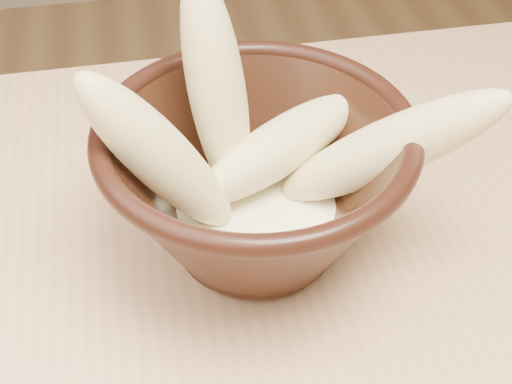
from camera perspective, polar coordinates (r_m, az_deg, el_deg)
The scene contains 6 objects.
bowl at distance 0.44m, azimuth 0.00°, elevation 0.87°, with size 0.19×0.19×0.10m.
milk_puddle at distance 0.46m, azimuth 0.00°, elevation -1.56°, with size 0.11×0.11×0.02m, color #FDF4CB.
banana_upright at distance 0.44m, azimuth -3.20°, elevation 8.42°, with size 0.04×0.04×0.14m, color #E3D686.
banana_left at distance 0.41m, azimuth -7.79°, elevation 2.95°, with size 0.04×0.04×0.13m, color #E3D686.
banana_right at distance 0.43m, azimuth 10.48°, elevation 3.38°, with size 0.04×0.04×0.15m, color #E3D686.
banana_across at distance 0.45m, azimuth 1.94°, elevation 3.61°, with size 0.04×0.04×0.13m, color #E3D686.
Camera 1 is at (-0.28, -0.17, 1.10)m, focal length 50.00 mm.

